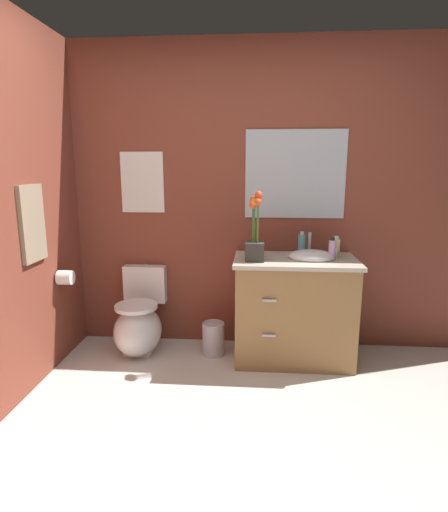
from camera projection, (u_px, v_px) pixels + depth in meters
name	position (u px, v px, depth m)	size (l,w,h in m)	color
ground_plane	(227.00, 483.00, 2.04)	(9.35, 9.35, 0.00)	beige
wall_back	(266.00, 199.00, 3.44)	(4.37, 0.05, 2.50)	brown
toilet	(139.00, 324.00, 3.44)	(0.38, 0.59, 0.69)	white
vanity_cabinet	(294.00, 308.00, 3.28)	(0.94, 0.56, 1.00)	#9E7242
flower_vase	(255.00, 237.00, 3.09)	(0.14, 0.14, 0.52)	#38332D
soap_bottle	(332.00, 250.00, 3.12)	(0.05, 0.05, 0.18)	#B28CBF
lotion_bottle	(302.00, 244.00, 3.30)	(0.06, 0.06, 0.19)	teal
hand_wash_bottle	(336.00, 248.00, 3.21)	(0.06, 0.06, 0.17)	beige
trash_bin	(213.00, 338.00, 3.41)	(0.18, 0.18, 0.27)	#B7B7BC
wall_poster	(142.00, 182.00, 3.46)	(0.36, 0.01, 0.50)	silver
wall_mirror	(295.00, 174.00, 3.35)	(0.80, 0.01, 0.70)	#B2BCC6
hanging_towel	(32.00, 224.00, 2.81)	(0.03, 0.28, 0.52)	gray
toilet_paper_roll	(65.00, 278.00, 3.20)	(0.11, 0.11, 0.11)	white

